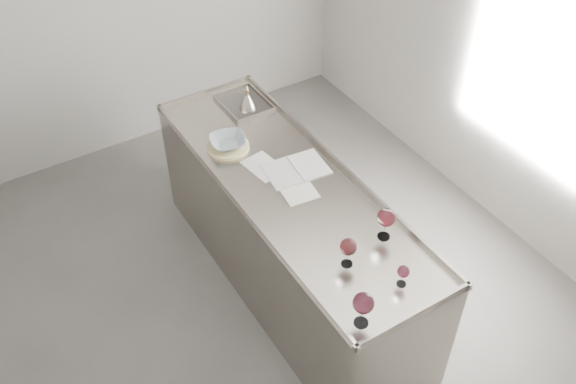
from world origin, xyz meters
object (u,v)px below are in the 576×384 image
wine_glass_left (363,304)px  wine_glass_middle (348,248)px  wine_glass_small (403,272)px  wine_funnel (247,102)px  notebook (296,169)px  counter (290,236)px  ceramic_bowl (228,142)px  wine_glass_right (386,218)px

wine_glass_left → wine_glass_middle: (0.17, 0.36, -0.02)m
wine_glass_small → wine_funnel: size_ratio=0.68×
wine_glass_middle → notebook: bearing=77.0°
wine_glass_middle → counter: bearing=83.1°
wine_funnel → wine_glass_left: bearing=-102.5°
counter → wine_glass_middle: size_ratio=13.09×
wine_glass_left → wine_glass_middle: 0.40m
ceramic_bowl → wine_funnel: 0.47m
wine_glass_right → wine_glass_small: bearing=-112.8°
wine_glass_right → wine_glass_middle: bearing=-169.1°
counter → wine_glass_small: size_ratio=17.92×
wine_glass_left → wine_funnel: size_ratio=1.08×
wine_glass_left → notebook: (0.36, 1.18, -0.15)m
wine_glass_left → ceramic_bowl: bearing=86.6°
wine_glass_middle → wine_glass_right: bearing=10.9°
wine_glass_right → notebook: bearing=98.2°
counter → wine_glass_left: bearing=-103.3°
notebook → wine_funnel: bearing=91.0°
counter → wine_funnel: size_ratio=12.20×
wine_glass_middle → wine_glass_small: bearing=-58.7°
notebook → wine_funnel: wine_funnel is taller
wine_glass_left → wine_funnel: wine_glass_left is taller
wine_glass_middle → ceramic_bowl: bearing=93.3°
counter → wine_funnel: wine_funnel is taller
counter → wine_funnel: (0.17, 0.86, 0.53)m
wine_glass_right → ceramic_bowl: wine_glass_right is taller
counter → ceramic_bowl: ceramic_bowl is taller
wine_glass_right → wine_funnel: 1.53m
counter → notebook: counter is taller
wine_glass_left → ceramic_bowl: wine_glass_left is taller
wine_glass_right → wine_funnel: bearing=91.5°
wine_funnel → ceramic_bowl: bearing=-135.4°
wine_funnel → counter: bearing=-101.4°
wine_glass_small → ceramic_bowl: size_ratio=0.57×
wine_glass_middle → ceramic_bowl: size_ratio=0.78×
wine_glass_right → wine_glass_small: 0.36m
notebook → wine_glass_middle: bearing=-96.7°
wine_glass_left → wine_glass_right: wine_glass_left is taller
wine_glass_middle → wine_glass_small: (0.16, -0.27, -0.04)m
ceramic_bowl → wine_funnel: bearing=44.6°
wine_glass_right → wine_funnel: (-0.04, 1.52, -0.09)m
wine_glass_middle → wine_glass_small: 0.32m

